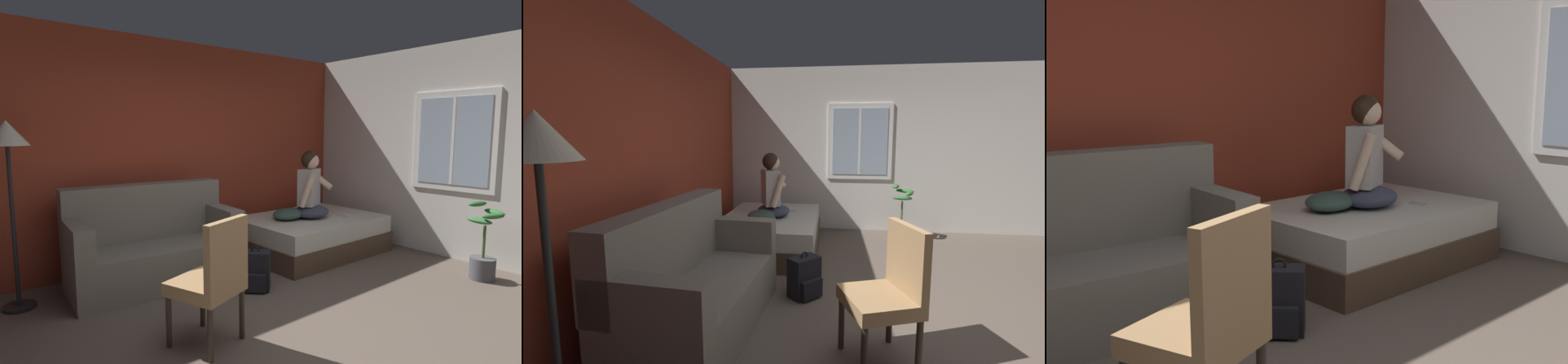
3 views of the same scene
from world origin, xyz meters
TOP-DOWN VIEW (x-y plane):
  - ground_plane at (0.00, 0.00)m, footprint 40.00×40.00m
  - wall_back_accent at (0.00, 2.64)m, footprint 10.90×0.16m
  - wall_side_with_window at (3.03, 0.01)m, footprint 0.19×6.52m
  - bed at (1.75, 1.68)m, footprint 1.84×1.31m
  - couch at (-0.35, 1.95)m, footprint 1.76×0.95m
  - side_chair at (-0.56, 0.45)m, footprint 0.59×0.59m
  - person_seated at (1.71, 1.65)m, footprint 0.65×0.61m
  - backpack at (0.35, 1.10)m, footprint 0.35×0.35m
  - throw_pillow at (1.41, 1.75)m, footprint 0.56×0.48m
  - cell_phone at (2.08, 1.42)m, footprint 0.08×0.15m
  - floor_lamp at (-1.59, 2.11)m, footprint 0.36×0.36m
  - potted_plant at (2.46, -0.22)m, footprint 0.39×0.37m

SIDE VIEW (x-z plane):
  - ground_plane at x=0.00m, z-range 0.00..0.00m
  - backpack at x=0.35m, z-range -0.04..0.42m
  - bed at x=1.75m, z-range 0.00..0.48m
  - potted_plant at x=2.46m, z-range -0.12..0.73m
  - couch at x=-0.35m, z-range -0.13..0.91m
  - cell_phone at x=2.08m, z-range 0.48..0.49m
  - side_chair at x=-0.56m, z-range 0.04..1.02m
  - throw_pillow at x=1.41m, z-range 0.48..0.62m
  - person_seated at x=1.71m, z-range 0.40..1.27m
  - wall_back_accent at x=0.00m, z-range 0.00..2.70m
  - wall_side_with_window at x=3.03m, z-range 0.00..2.70m
  - floor_lamp at x=-1.59m, z-range 0.58..2.28m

